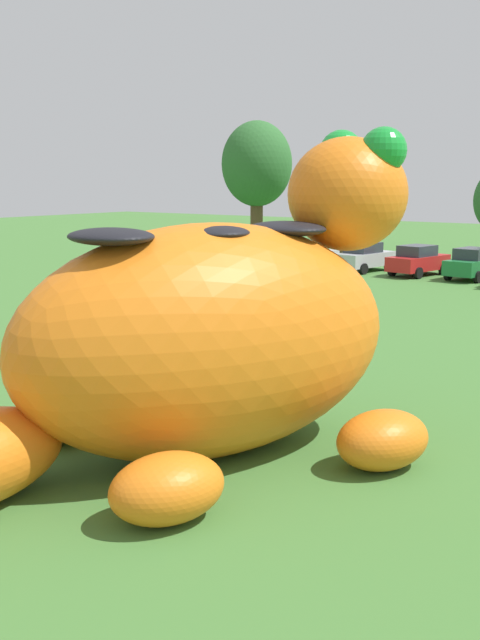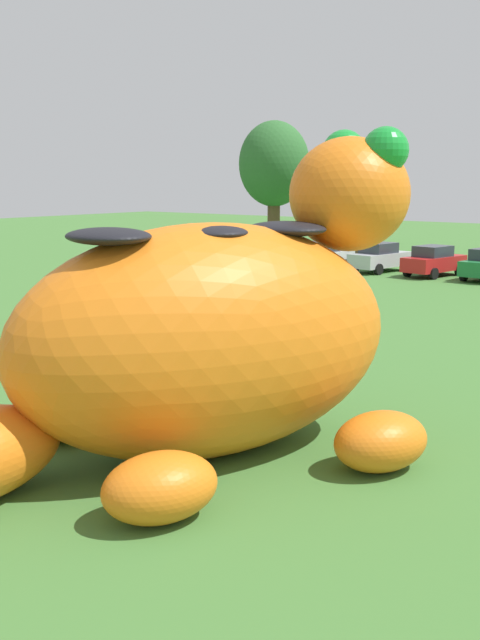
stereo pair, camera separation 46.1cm
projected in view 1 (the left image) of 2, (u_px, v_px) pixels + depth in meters
The scene contains 9 objects.
ground_plane at pixel (197, 429), 17.08m from camera, with size 160.00×160.00×0.00m, color #427533.
giant_inflatable_creature at pixel (210, 337), 15.22m from camera, with size 8.21×13.08×6.51m.
car_white at pixel (307, 255), 46.56m from camera, with size 2.47×4.33×1.72m.
car_silver at pixel (364, 257), 45.69m from camera, with size 2.39×4.31×1.72m.
car_red at pixel (418, 260), 43.75m from camera, with size 2.45×4.33×1.72m.
car_green at pixel (474, 264), 42.05m from camera, with size 2.28×4.26×1.72m.
tree_far_left at pixel (257, 165), 61.03m from camera, with size 5.57×5.57×9.88m.
tree_left at pixel (345, 182), 53.95m from camera, with size 4.44×4.44×7.88m.
spectator_by_cars at pixel (146, 318), 25.82m from camera, with size 0.38×0.26×1.71m.
Camera 1 is at (10.38, -12.68, 5.46)m, focal length 43.51 mm.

